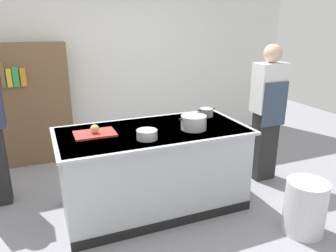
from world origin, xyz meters
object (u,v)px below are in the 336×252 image
at_px(stock_pot, 194,122).
at_px(bookshelf, 29,105).
at_px(trash_bin, 305,207).
at_px(person_chef, 267,111).
at_px(mixing_bowl, 147,134).
at_px(sauce_pan, 206,112).
at_px(onion, 95,129).

distance_m(stock_pot, bookshelf, 2.51).
bearing_deg(trash_bin, person_chef, 71.95).
distance_m(stock_pot, mixing_bowl, 0.55).
xyz_separation_m(sauce_pan, mixing_bowl, (-0.90, -0.47, -0.00)).
height_order(onion, stock_pot, stock_pot).
xyz_separation_m(onion, sauce_pan, (1.34, 0.17, -0.02)).
relative_size(onion, trash_bin, 0.17).
distance_m(trash_bin, person_chef, 1.33).
height_order(mixing_bowl, person_chef, person_chef).
bearing_deg(sauce_pan, mixing_bowl, -152.23).
distance_m(sauce_pan, person_chef, 0.81).
bearing_deg(stock_pot, sauce_pan, 46.59).
distance_m(onion, stock_pot, 1.00).
relative_size(onion, sauce_pan, 0.39).
bearing_deg(bookshelf, stock_pot, -50.66).
height_order(stock_pot, sauce_pan, stock_pot).
height_order(mixing_bowl, bookshelf, bookshelf).
bearing_deg(stock_pot, person_chef, 12.95).
bearing_deg(onion, sauce_pan, 7.43).
relative_size(sauce_pan, mixing_bowl, 1.13).
relative_size(person_chef, bookshelf, 1.01).
bearing_deg(sauce_pan, onion, -172.57).
distance_m(person_chef, bookshelf, 3.21).
relative_size(stock_pot, trash_bin, 0.62).
height_order(stock_pot, bookshelf, bookshelf).
relative_size(onion, mixing_bowl, 0.44).
bearing_deg(sauce_pan, person_chef, -7.63).
relative_size(stock_pot, sauce_pan, 1.47).
relative_size(trash_bin, bookshelf, 0.32).
height_order(trash_bin, bookshelf, bookshelf).
xyz_separation_m(person_chef, bookshelf, (-2.74, 1.67, -0.06)).
distance_m(sauce_pan, mixing_bowl, 1.01).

